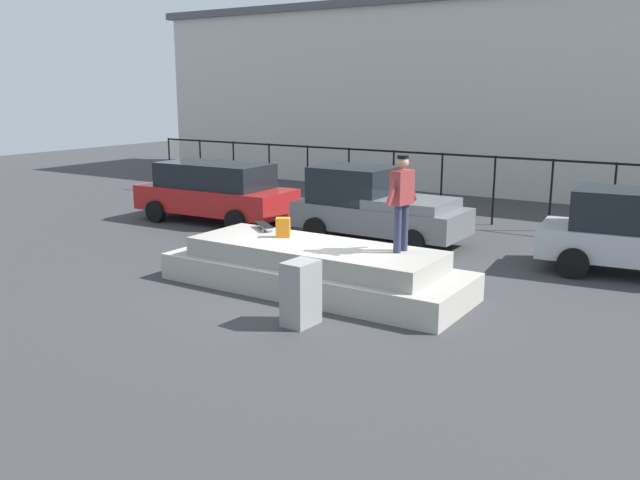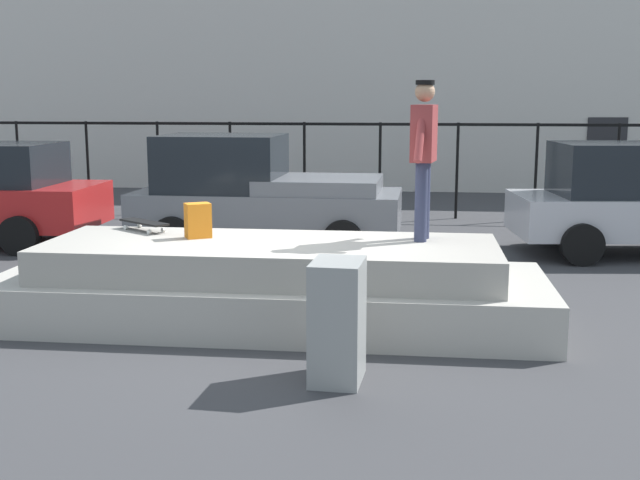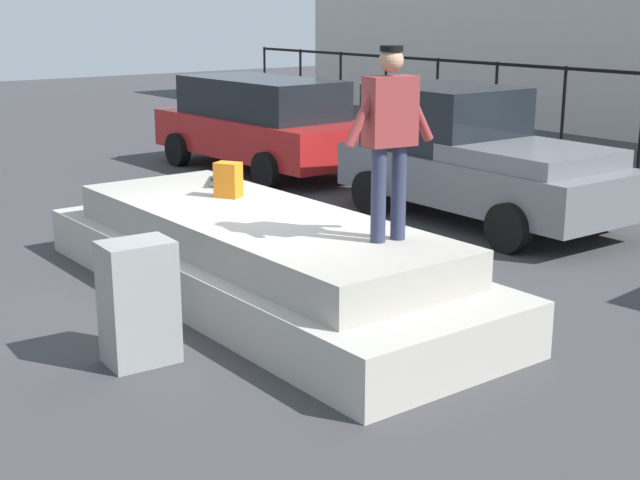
{
  "view_description": "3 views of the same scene",
  "coord_description": "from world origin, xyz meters",
  "px_view_note": "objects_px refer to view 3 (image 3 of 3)",
  "views": [
    {
      "loc": [
        6.93,
        -10.67,
        3.87
      ],
      "look_at": [
        -0.3,
        0.63,
        0.84
      ],
      "focal_mm": 37.92,
      "sensor_mm": 36.0,
      "label": 1
    },
    {
      "loc": [
        1.55,
        -8.57,
        2.49
      ],
      "look_at": [
        0.43,
        0.73,
        0.81
      ],
      "focal_mm": 44.61,
      "sensor_mm": 36.0,
      "label": 2
    },
    {
      "loc": [
        7.57,
        -4.94,
        3.01
      ],
      "look_at": [
        0.11,
        0.74,
        0.52
      ],
      "focal_mm": 49.51,
      "sensor_mm": 36.0,
      "label": 3
    }
  ],
  "objects_px": {
    "car_red_hatchback_near": "(261,122)",
    "utility_box": "(139,302)",
    "skateboard": "(222,175)",
    "skateboarder": "(390,129)",
    "car_grey_pickup_mid": "(473,157)",
    "backpack": "(228,180)"
  },
  "relations": [
    {
      "from": "skateboard",
      "to": "car_red_hatchback_near",
      "type": "relative_size",
      "value": 0.15
    },
    {
      "from": "car_red_hatchback_near",
      "to": "utility_box",
      "type": "xyz_separation_m",
      "value": [
        7.12,
        -6.01,
        -0.38
      ]
    },
    {
      "from": "skateboarder",
      "to": "car_grey_pickup_mid",
      "type": "distance_m",
      "value": 4.96
    },
    {
      "from": "car_red_hatchback_near",
      "to": "car_grey_pickup_mid",
      "type": "relative_size",
      "value": 1.09
    },
    {
      "from": "car_grey_pickup_mid",
      "to": "utility_box",
      "type": "height_order",
      "value": "car_grey_pickup_mid"
    },
    {
      "from": "utility_box",
      "to": "backpack",
      "type": "bearing_deg",
      "value": 135.34
    },
    {
      "from": "backpack",
      "to": "car_grey_pickup_mid",
      "type": "bearing_deg",
      "value": -117.47
    },
    {
      "from": "car_grey_pickup_mid",
      "to": "backpack",
      "type": "bearing_deg",
      "value": -87.92
    },
    {
      "from": "skateboard",
      "to": "car_grey_pickup_mid",
      "type": "xyz_separation_m",
      "value": [
        0.63,
        3.81,
        -0.08
      ]
    },
    {
      "from": "skateboard",
      "to": "car_grey_pickup_mid",
      "type": "height_order",
      "value": "car_grey_pickup_mid"
    },
    {
      "from": "skateboarder",
      "to": "backpack",
      "type": "relative_size",
      "value": 4.44
    },
    {
      "from": "skateboarder",
      "to": "car_grey_pickup_mid",
      "type": "relative_size",
      "value": 0.4
    },
    {
      "from": "skateboarder",
      "to": "skateboard",
      "type": "height_order",
      "value": "skateboarder"
    },
    {
      "from": "utility_box",
      "to": "skateboard",
      "type": "bearing_deg",
      "value": 140.59
    },
    {
      "from": "backpack",
      "to": "skateboard",
      "type": "bearing_deg",
      "value": -55.89
    },
    {
      "from": "backpack",
      "to": "car_red_hatchback_near",
      "type": "distance_m",
      "value": 6.64
    },
    {
      "from": "car_red_hatchback_near",
      "to": "utility_box",
      "type": "distance_m",
      "value": 9.33
    },
    {
      "from": "skateboarder",
      "to": "car_grey_pickup_mid",
      "type": "height_order",
      "value": "skateboarder"
    },
    {
      "from": "skateboarder",
      "to": "skateboard",
      "type": "bearing_deg",
      "value": 176.21
    },
    {
      "from": "skateboard",
      "to": "skateboarder",
      "type": "bearing_deg",
      "value": -3.79
    },
    {
      "from": "skateboarder",
      "to": "utility_box",
      "type": "xyz_separation_m",
      "value": [
        -0.74,
        -2.2,
        -1.4
      ]
    },
    {
      "from": "utility_box",
      "to": "car_red_hatchback_near",
      "type": "bearing_deg",
      "value": 143.44
    }
  ]
}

